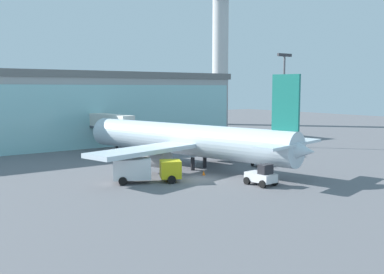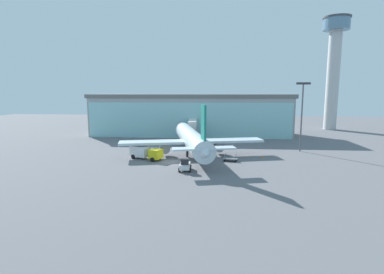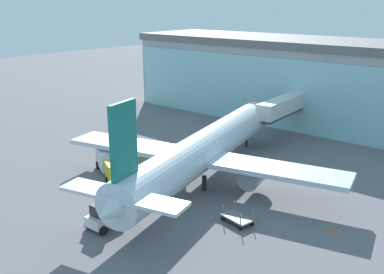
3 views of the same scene
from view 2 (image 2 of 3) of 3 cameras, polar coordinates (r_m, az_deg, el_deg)
ground at (r=60.21m, az=-3.88°, el=-4.77°), size 240.00×240.00×0.00m
terminal_building at (r=97.80m, az=-0.25°, el=4.31°), size 64.22×16.89×13.16m
jet_bridge at (r=86.84m, az=0.13°, el=2.47°), size 3.33×14.73×6.01m
control_tower at (r=122.88m, az=25.44°, el=12.95°), size 9.50×9.50×40.25m
apron_light_mast at (r=74.13m, az=20.21°, el=4.84°), size 3.20×0.40×16.07m
airplane at (r=66.12m, az=-0.11°, el=-0.40°), size 31.35×35.81×11.71m
catering_truck at (r=63.09m, az=-8.93°, el=-2.88°), size 7.51×5.24×2.65m
baggage_cart at (r=61.20m, az=7.35°, el=-4.12°), size 3.05×2.09×1.50m
pushback_tug at (r=53.41m, az=-1.35°, el=-5.42°), size 2.30×3.28×2.30m
safety_cone_nose at (r=61.39m, az=-2.03°, el=-4.23°), size 0.36×0.36×0.55m
safety_cone_wingtip at (r=65.70m, az=13.30°, el=-3.61°), size 0.36×0.36×0.55m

